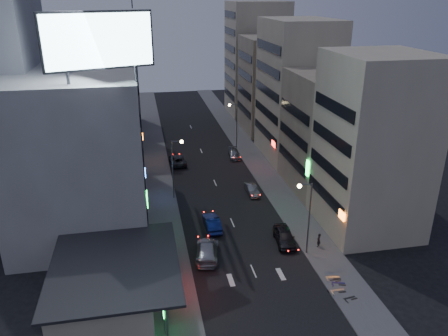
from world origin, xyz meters
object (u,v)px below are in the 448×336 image
object	(u,v)px
parked_car_left	(178,160)
parked_car_right_near	(285,236)
road_car_silver	(207,250)
person	(319,240)
scooter_black_b	(340,274)
parked_car_right_far	(234,154)
scooter_black_a	(355,291)
parked_car_right_mid	(252,190)
scooter_silver_b	(340,271)
scooter_blue	(346,278)
scooter_silver_a	(344,283)
road_car_blue	(212,223)

from	to	relation	value
parked_car_left	parked_car_right_near	bearing A→B (deg)	106.67
parked_car_left	road_car_silver	distance (m)	27.09
person	scooter_black_b	distance (m)	5.78
parked_car_right_far	scooter_black_a	world-z (taller)	parked_car_right_far
parked_car_right_far	scooter_black_b	bearing A→B (deg)	-80.50
parked_car_right_mid	scooter_black_b	distance (m)	20.54
scooter_black_b	scooter_silver_b	world-z (taller)	scooter_silver_b
scooter_black_a	scooter_blue	bearing A→B (deg)	-8.97
person	scooter_silver_a	size ratio (longest dim) A/B	0.80
parked_car_right_near	parked_car_right_far	distance (m)	27.31
parked_car_left	person	size ratio (longest dim) A/B	3.26
parked_car_right_far	road_car_blue	world-z (taller)	road_car_blue
parked_car_right_mid	scooter_silver_a	world-z (taller)	scooter_silver_a
parked_car_left	scooter_blue	bearing A→B (deg)	107.41
parked_car_right_far	scooter_silver_b	xyz separation A→B (m)	(2.95, -34.32, 0.09)
road_car_blue	scooter_black_b	bearing A→B (deg)	130.18
person	scooter_silver_b	world-z (taller)	person
scooter_black_b	scooter_blue	bearing A→B (deg)	-159.71
parked_car_left	scooter_silver_b	bearing A→B (deg)	107.80
road_car_silver	road_car_blue	bearing A→B (deg)	-93.39
parked_car_left	scooter_black_b	xyz separation A→B (m)	(12.37, -33.34, -0.09)
scooter_black_a	scooter_silver_a	xyz separation A→B (m)	(-0.52, 1.09, 0.06)
person	scooter_black_b	world-z (taller)	person
road_car_blue	scooter_silver_b	bearing A→B (deg)	131.39
parked_car_right_near	scooter_silver_b	bearing A→B (deg)	-59.29
scooter_silver_a	scooter_black_a	bearing A→B (deg)	-152.02
scooter_blue	scooter_black_b	distance (m)	0.78
road_car_silver	scooter_black_b	size ratio (longest dim) A/B	3.33
parked_car_right_far	scooter_blue	xyz separation A→B (m)	(3.08, -35.36, 0.06)
parked_car_right_near	road_car_blue	world-z (taller)	parked_car_right_near
parked_car_left	scooter_black_a	xyz separation A→B (m)	(12.63, -35.98, -0.05)
parked_car_right_near	parked_car_right_far	size ratio (longest dim) A/B	1.10
parked_car_right_mid	scooter_blue	bearing A→B (deg)	-80.39
road_car_blue	scooter_blue	world-z (taller)	road_car_blue
scooter_silver_a	scooter_blue	bearing A→B (deg)	-30.66
road_car_silver	scooter_black_a	world-z (taller)	road_car_silver
road_car_blue	scooter_black_b	world-z (taller)	road_car_blue
road_car_blue	scooter_blue	bearing A→B (deg)	129.29
parked_car_right_near	scooter_black_b	size ratio (longest dim) A/B	2.93
road_car_blue	scooter_silver_a	distance (m)	16.87
road_car_blue	person	world-z (taller)	person
road_car_silver	scooter_silver_b	size ratio (longest dim) A/B	2.76
scooter_black_b	parked_car_right_mid	bearing A→B (deg)	8.34
person	scooter_silver_b	xyz separation A→B (m)	(-0.07, -5.45, -0.18)
person	scooter_black_b	size ratio (longest dim) A/B	0.95
road_car_silver	person	world-z (taller)	person
parked_car_left	scooter_silver_a	distance (m)	36.93
parked_car_right_mid	scooter_black_b	world-z (taller)	parked_car_right_mid
person	scooter_silver_b	size ratio (longest dim) A/B	0.79
parked_car_right_mid	road_car_silver	bearing A→B (deg)	-121.47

